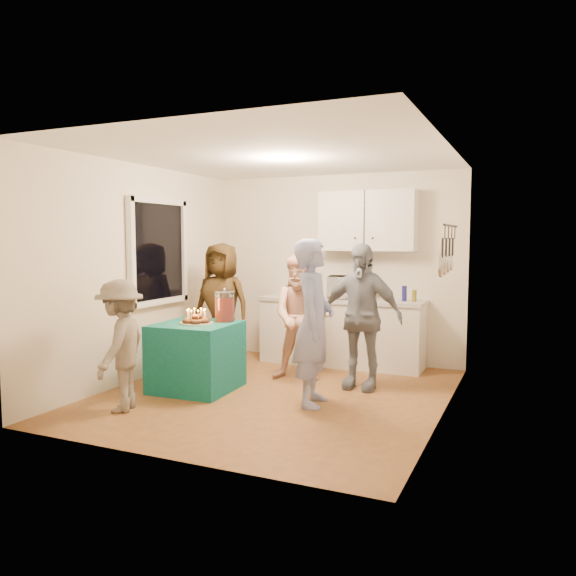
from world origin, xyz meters
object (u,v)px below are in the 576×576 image
at_px(microwave, 349,287).
at_px(child_near_left, 120,345).
at_px(man_birthday, 314,323).
at_px(woman_back_right, 360,316).
at_px(counter, 341,333).
at_px(party_table, 196,356).
at_px(woman_back_center, 302,317).
at_px(woman_back_left, 222,306).
at_px(punch_jar, 224,307).

height_order(microwave, child_near_left, child_near_left).
bearing_deg(man_birthday, child_near_left, 108.62).
bearing_deg(child_near_left, man_birthday, 101.78).
bearing_deg(woman_back_right, microwave, 117.97).
height_order(counter, party_table, counter).
bearing_deg(child_near_left, party_table, 147.16).
height_order(woman_back_center, woman_back_right, woman_back_right).
height_order(woman_back_left, woman_back_right, woman_back_right).
bearing_deg(woman_back_center, party_table, -150.30).
bearing_deg(punch_jar, counter, 61.45).
bearing_deg(child_near_left, woman_back_left, 162.63).
height_order(punch_jar, man_birthday, man_birthday).
bearing_deg(child_near_left, woman_back_center, 130.02).
bearing_deg(punch_jar, woman_back_right, 20.90).
bearing_deg(microwave, woman_back_right, -76.79).
relative_size(man_birthday, woman_back_right, 1.03).
distance_m(punch_jar, woman_back_right, 1.56).
relative_size(counter, woman_back_left, 1.33).
height_order(microwave, punch_jar, microwave).
height_order(microwave, woman_back_left, woman_back_left).
height_order(man_birthday, woman_back_center, man_birthday).
height_order(woman_back_center, child_near_left, woman_back_center).
bearing_deg(woman_back_center, child_near_left, -137.17).
bearing_deg(woman_back_left, punch_jar, -59.05).
relative_size(microwave, punch_jar, 1.61).
distance_m(party_table, woman_back_center, 1.35).
bearing_deg(counter, woman_back_left, -148.88).
distance_m(counter, woman_back_center, 1.04).
height_order(punch_jar, woman_back_right, woman_back_right).
distance_m(woman_back_right, child_near_left, 2.64).
bearing_deg(party_table, woman_back_left, 104.85).
relative_size(microwave, party_table, 0.64).
bearing_deg(woman_back_center, microwave, 58.59).
bearing_deg(punch_jar, woman_back_center, 43.31).
distance_m(punch_jar, child_near_left, 1.34).
relative_size(punch_jar, woman_back_left, 0.21).
xyz_separation_m(woman_back_right, child_near_left, (-1.94, -1.78, -0.18)).
distance_m(man_birthday, child_near_left, 1.95).
relative_size(man_birthday, woman_back_center, 1.12).
distance_m(counter, man_birthday, 1.96).
xyz_separation_m(woman_back_center, woman_back_right, (0.76, -0.10, 0.07)).
relative_size(party_table, child_near_left, 0.65).
height_order(counter, woman_back_left, woman_back_left).
distance_m(punch_jar, woman_back_left, 0.94).
bearing_deg(microwave, party_table, -133.74).
xyz_separation_m(punch_jar, woman_back_right, (1.46, 0.56, -0.10)).
bearing_deg(microwave, punch_jar, -132.24).
bearing_deg(party_table, punch_jar, 49.13).
relative_size(woman_back_center, woman_back_right, 0.92).
relative_size(microwave, woman_back_left, 0.33).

